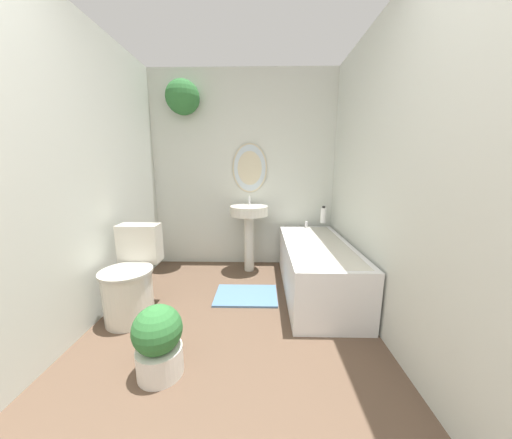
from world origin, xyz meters
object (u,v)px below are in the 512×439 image
at_px(toilet, 131,282).
at_px(pedestal_sink, 249,221).
at_px(shampoo_bottle, 323,215).
at_px(potted_plant, 158,340).
at_px(bathtub, 316,266).

relative_size(toilet, pedestal_sink, 0.84).
height_order(shampoo_bottle, potted_plant, shampoo_bottle).
relative_size(toilet, shampoo_bottle, 3.68).
height_order(toilet, bathtub, toilet).
distance_m(pedestal_sink, potted_plant, 1.76).
height_order(pedestal_sink, potted_plant, pedestal_sink).
bearing_deg(bathtub, potted_plant, -136.66).
height_order(toilet, shampoo_bottle, shampoo_bottle).
distance_m(pedestal_sink, shampoo_bottle, 0.90).
bearing_deg(pedestal_sink, bathtub, -37.06).
xyz_separation_m(shampoo_bottle, potted_plant, (-1.37, -1.70, -0.46)).
height_order(toilet, potted_plant, toilet).
bearing_deg(pedestal_sink, toilet, -132.78).
relative_size(pedestal_sink, potted_plant, 2.01).
relative_size(pedestal_sink, bathtub, 0.60).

